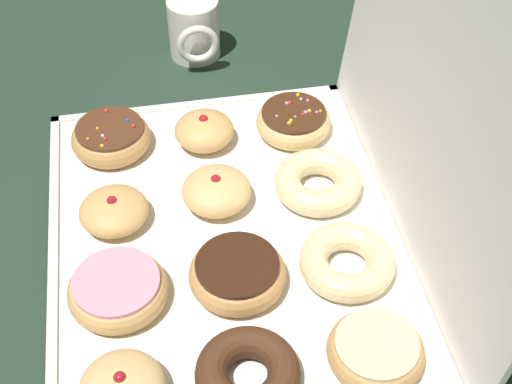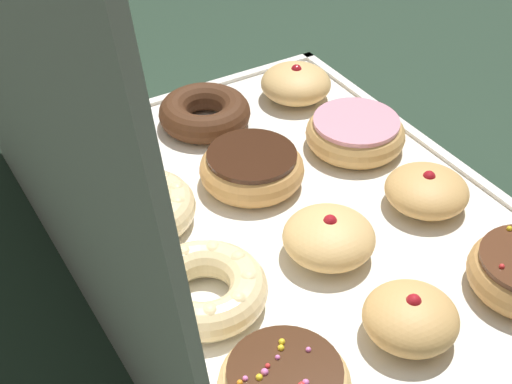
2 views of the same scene
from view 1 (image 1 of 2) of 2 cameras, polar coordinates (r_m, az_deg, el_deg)
ground_plane at (r=0.95m, az=-2.39°, el=-4.28°), size 3.00×3.00×0.00m
donut_box at (r=0.95m, az=-2.40°, el=-4.07°), size 0.58×0.44×0.01m
box_lid_open at (r=0.85m, az=13.96°, el=7.96°), size 0.58×0.05×0.45m
sprinkle_donut_0 at (r=1.08m, az=-11.13°, el=4.16°), size 0.11×0.11×0.04m
jelly_filled_donut_1 at (r=0.97m, az=-10.90°, el=-1.43°), size 0.09×0.09×0.04m
pink_frosted_donut_2 at (r=0.89m, az=-10.61°, el=-7.42°), size 0.12×0.12×0.04m
jelly_filled_donut_4 at (r=1.07m, az=-4.18°, el=4.74°), size 0.09×0.09×0.05m
jelly_filled_donut_5 at (r=0.98m, az=-2.84°, el=0.13°), size 0.09×0.09×0.05m
chocolate_frosted_donut_6 at (r=0.89m, az=-1.44°, el=-6.30°), size 0.12×0.12×0.04m
chocolate_cake_ring_donut_7 at (r=0.81m, az=-0.65°, el=-13.79°), size 0.11×0.11×0.04m
sprinkle_donut_8 at (r=1.09m, az=2.91°, el=5.48°), size 0.11×0.11×0.04m
cruller_donut_9 at (r=1.00m, az=4.79°, el=0.81°), size 0.12×0.12×0.04m
cruller_donut_10 at (r=0.91m, az=7.03°, el=-5.30°), size 0.12×0.12×0.04m
glazed_ring_donut_11 at (r=0.84m, az=9.21°, el=-11.99°), size 0.11×0.11×0.03m
coffee_mug at (r=1.25m, az=-4.79°, el=12.48°), size 0.10×0.08×0.10m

